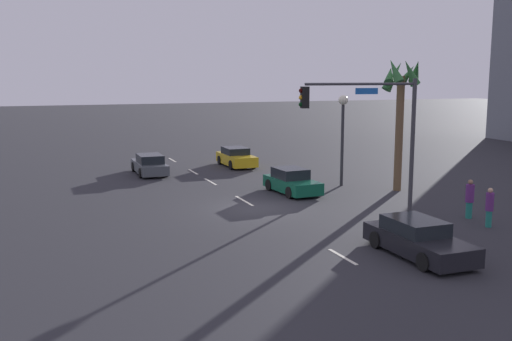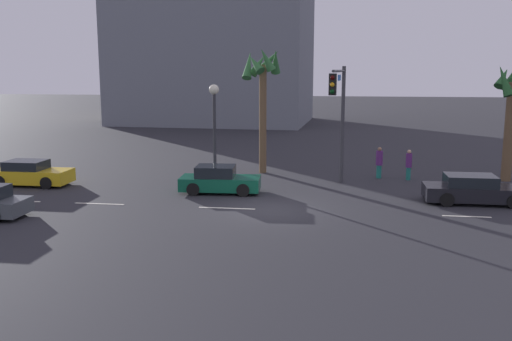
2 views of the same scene
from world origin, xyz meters
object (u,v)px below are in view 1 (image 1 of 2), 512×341
object	(u,v)px
car_1	(150,165)
car_3	(236,158)
car_0	(418,239)
palm_tree_0	(401,92)
traffic_signal	(375,122)
car_2	(292,182)
streetlamp	(343,121)
pedestrian_1	(489,206)
pedestrian_0	(470,198)

from	to	relation	value
car_1	car_3	world-z (taller)	car_3
car_0	palm_tree_0	world-z (taller)	palm_tree_0
car_3	traffic_signal	world-z (taller)	traffic_signal
traffic_signal	palm_tree_0	distance (m)	6.44
car_2	palm_tree_0	xyz separation A→B (m)	(1.40, 5.93, 4.87)
traffic_signal	palm_tree_0	size ratio (longest dim) A/B	0.85
car_1	streetlamp	xyz separation A→B (m)	(8.14, 9.74, 3.17)
car_1	car_3	bearing A→B (deg)	100.81
car_3	traffic_signal	xyz separation A→B (m)	(16.28, 1.08, 3.68)
car_3	streetlamp	bearing A→B (deg)	19.27
car_2	pedestrian_1	bearing A→B (deg)	25.77
car_0	pedestrian_0	world-z (taller)	pedestrian_0
car_0	streetlamp	size ratio (longest dim) A/B	0.88
car_3	pedestrian_0	distance (m)	19.20
traffic_signal	car_1	bearing A→B (deg)	-153.38
palm_tree_0	car_3	bearing A→B (deg)	-154.83
car_2	car_3	world-z (taller)	car_2
palm_tree_0	pedestrian_1	bearing A→B (deg)	-8.04
car_2	streetlamp	xyz separation A→B (m)	(-1.01, 3.67, 3.16)
car_0	car_3	size ratio (longest dim) A/B	1.11
car_1	palm_tree_0	world-z (taller)	palm_tree_0
car_3	streetlamp	distance (m)	10.42
traffic_signal	streetlamp	world-z (taller)	traffic_signal
car_2	traffic_signal	size ratio (longest dim) A/B	0.65
streetlamp	pedestrian_0	world-z (taller)	streetlamp
car_1	streetlamp	size ratio (longest dim) A/B	0.84
car_3	pedestrian_1	world-z (taller)	pedestrian_1
car_2	traffic_signal	xyz separation A→B (m)	(5.90, 1.47, 3.68)
car_3	pedestrian_0	xyz separation A→B (m)	(18.62, 4.67, 0.31)
pedestrian_0	traffic_signal	bearing A→B (deg)	-123.00
car_3	palm_tree_0	xyz separation A→B (m)	(11.79, 5.54, 4.87)
car_2	streetlamp	world-z (taller)	streetlamp
car_2	pedestrian_0	distance (m)	9.67
car_1	car_0	bearing A→B (deg)	14.40
traffic_signal	pedestrian_1	world-z (taller)	traffic_signal
pedestrian_0	streetlamp	bearing A→B (deg)	-171.42
car_0	car_1	distance (m)	21.99
traffic_signal	palm_tree_0	xyz separation A→B (m)	(-4.49, 4.46, 1.19)
streetlamp	pedestrian_1	bearing A→B (deg)	5.64
pedestrian_1	streetlamp	bearing A→B (deg)	-174.36
pedestrian_0	pedestrian_1	distance (m)	1.63
car_3	traffic_signal	bearing A→B (deg)	3.79
pedestrian_1	palm_tree_0	bearing A→B (deg)	171.96
car_0	car_3	distance (m)	22.56
car_2	palm_tree_0	distance (m)	7.81
pedestrian_1	palm_tree_0	world-z (taller)	palm_tree_0
streetlamp	pedestrian_0	xyz separation A→B (m)	(9.24, 1.39, -2.85)
car_1	car_3	distance (m)	6.58
car_1	palm_tree_0	distance (m)	16.71
car_0	car_1	xyz separation A→B (m)	(-21.30, -5.47, -0.00)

